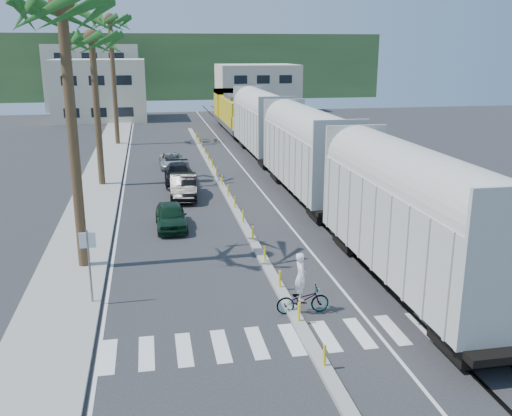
{
  "coord_description": "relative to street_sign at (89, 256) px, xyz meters",
  "views": [
    {
      "loc": [
        -4.87,
        -18.68,
        9.43
      ],
      "look_at": [
        0.02,
        7.27,
        2.0
      ],
      "focal_mm": 40.0,
      "sensor_mm": 36.0,
      "label": 1
    }
  ],
  "objects": [
    {
      "name": "ground",
      "position": [
        7.3,
        -2.0,
        -1.97
      ],
      "size": [
        140.0,
        140.0,
        0.0
      ],
      "primitive_type": "plane",
      "color": "#28282B",
      "rests_on": "ground"
    },
    {
      "name": "sidewalk",
      "position": [
        -1.2,
        23.0,
        -1.9
      ],
      "size": [
        3.0,
        90.0,
        0.15
      ],
      "primitive_type": "cube",
      "color": "gray",
      "rests_on": "ground"
    },
    {
      "name": "rails",
      "position": [
        12.3,
        26.0,
        -1.94
      ],
      "size": [
        1.56,
        100.0,
        0.06
      ],
      "color": "black",
      "rests_on": "ground"
    },
    {
      "name": "median",
      "position": [
        7.3,
        17.96,
        -1.88
      ],
      "size": [
        0.45,
        60.0,
        0.85
      ],
      "color": "gray",
      "rests_on": "ground"
    },
    {
      "name": "crosswalk",
      "position": [
        7.3,
        -4.0,
        -1.97
      ],
      "size": [
        14.0,
        2.2,
        0.01
      ],
      "primitive_type": "cube",
      "color": "silver",
      "rests_on": "ground"
    },
    {
      "name": "lane_markings",
      "position": [
        5.15,
        23.0,
        -1.97
      ],
      "size": [
        9.42,
        90.0,
        0.01
      ],
      "color": "silver",
      "rests_on": "ground"
    },
    {
      "name": "freight_train",
      "position": [
        12.3,
        19.78,
        0.93
      ],
      "size": [
        3.0,
        60.94,
        5.85
      ],
      "color": "beige",
      "rests_on": "ground"
    },
    {
      "name": "palm_trees",
      "position": [
        -0.8,
        20.7,
        8.84
      ],
      "size": [
        3.5,
        37.2,
        13.75
      ],
      "color": "brown",
      "rests_on": "ground"
    },
    {
      "name": "street_sign",
      "position": [
        0.0,
        0.0,
        0.0
      ],
      "size": [
        0.6,
        0.08,
        3.0
      ],
      "color": "slate",
      "rests_on": "ground"
    },
    {
      "name": "buildings",
      "position": [
        0.89,
        69.66,
        2.39
      ],
      "size": [
        38.0,
        27.0,
        10.0
      ],
      "color": "beige",
      "rests_on": "ground"
    },
    {
      "name": "hillside",
      "position": [
        7.3,
        98.0,
        4.03
      ],
      "size": [
        80.0,
        20.0,
        12.0
      ],
      "primitive_type": "cube",
      "color": "#385628",
      "rests_on": "ground"
    },
    {
      "name": "car_lead",
      "position": [
        3.37,
        9.15,
        -1.29
      ],
      "size": [
        1.77,
        4.08,
        1.37
      ],
      "primitive_type": "imported",
      "rotation": [
        0.0,
        0.0,
        0.02
      ],
      "color": "black",
      "rests_on": "ground"
    },
    {
      "name": "car_second",
      "position": [
        4.46,
        15.48,
        -1.19
      ],
      "size": [
        2.18,
        4.91,
        1.56
      ],
      "primitive_type": "imported",
      "rotation": [
        0.0,
        0.0,
        -0.06
      ],
      "color": "black",
      "rests_on": "ground"
    },
    {
      "name": "car_third",
      "position": [
        4.36,
        19.68,
        -1.27
      ],
      "size": [
        2.11,
        4.89,
        1.4
      ],
      "primitive_type": "imported",
      "rotation": [
        0.0,
        0.0,
        -0.02
      ],
      "color": "black",
      "rests_on": "ground"
    },
    {
      "name": "car_rear",
      "position": [
        4.16,
        25.57,
        -1.38
      ],
      "size": [
        2.13,
        4.31,
        1.18
      ],
      "primitive_type": "imported",
      "rotation": [
        0.0,
        0.0,
        0.02
      ],
      "color": "#AFB2B4",
      "rests_on": "ground"
    },
    {
      "name": "cyclist",
      "position": [
        7.65,
        -2.1,
        -1.21
      ],
      "size": [
        0.8,
        1.98,
        2.35
      ],
      "rotation": [
        0.0,
        0.0,
        1.56
      ],
      "color": "#9EA0A5",
      "rests_on": "ground"
    }
  ]
}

